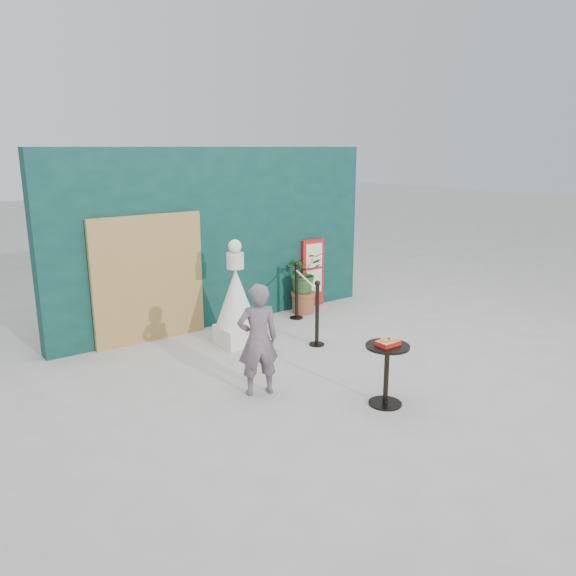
% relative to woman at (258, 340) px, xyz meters
% --- Properties ---
extents(ground, '(60.00, 60.00, 0.00)m').
position_rel_woman_xyz_m(ground, '(1.15, -0.28, -0.71)').
color(ground, '#ADAAA5').
rests_on(ground, ground).
extents(back_wall, '(6.00, 0.30, 3.00)m').
position_rel_woman_xyz_m(back_wall, '(1.15, 2.87, 0.79)').
color(back_wall, '#0A302F').
rests_on(back_wall, ground).
extents(bamboo_fence, '(1.80, 0.08, 2.00)m').
position_rel_woman_xyz_m(bamboo_fence, '(-0.25, 2.66, 0.29)').
color(bamboo_fence, tan).
rests_on(bamboo_fence, ground).
extents(woman, '(0.60, 0.48, 1.42)m').
position_rel_woman_xyz_m(woman, '(0.00, 0.00, 0.00)').
color(woman, slate).
rests_on(woman, ground).
extents(menu_board, '(0.50, 0.07, 1.30)m').
position_rel_woman_xyz_m(menu_board, '(3.05, 2.67, -0.06)').
color(menu_board, red).
rests_on(menu_board, ground).
extents(statue, '(0.64, 0.64, 1.65)m').
position_rel_woman_xyz_m(statue, '(0.73, 1.70, -0.03)').
color(statue, white).
rests_on(statue, ground).
extents(cafe_table, '(0.52, 0.52, 0.75)m').
position_rel_woman_xyz_m(cafe_table, '(1.04, -1.17, -0.21)').
color(cafe_table, black).
rests_on(cafe_table, ground).
extents(food_basket, '(0.26, 0.19, 0.11)m').
position_rel_woman_xyz_m(food_basket, '(1.05, -1.17, 0.08)').
color(food_basket, red).
rests_on(food_basket, cafe_table).
extents(planter, '(0.67, 0.58, 1.14)m').
position_rel_woman_xyz_m(planter, '(2.62, 2.42, -0.05)').
color(planter, brown).
rests_on(planter, ground).
extents(stanchion_barrier, '(0.84, 1.54, 1.03)m').
position_rel_woman_xyz_m(stanchion_barrier, '(2.01, 1.57, -0.21)').
color(stanchion_barrier, black).
rests_on(stanchion_barrier, ground).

